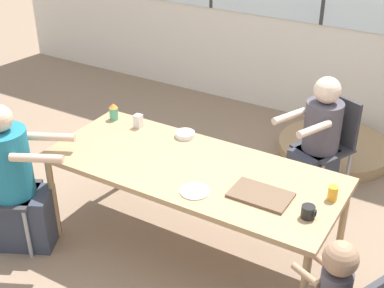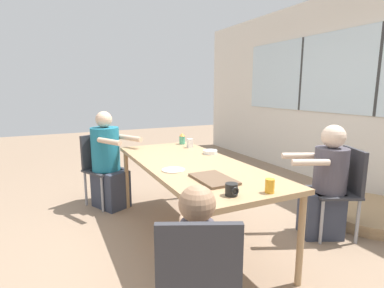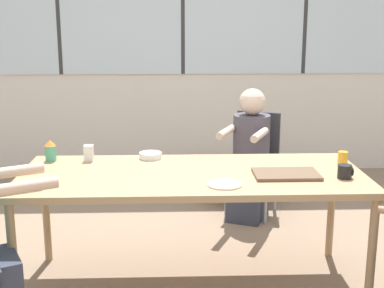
{
  "view_description": "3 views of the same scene",
  "coord_description": "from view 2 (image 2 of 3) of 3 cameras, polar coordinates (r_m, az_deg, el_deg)",
  "views": [
    {
      "loc": [
        1.62,
        -2.74,
        2.72
      ],
      "look_at": [
        0.0,
        0.0,
        0.93
      ],
      "focal_mm": 50.0,
      "sensor_mm": 36.0,
      "label": 1
    },
    {
      "loc": [
        2.46,
        -1.19,
        1.44
      ],
      "look_at": [
        0.0,
        0.0,
        0.93
      ],
      "focal_mm": 28.0,
      "sensor_mm": 36.0,
      "label": 2
    },
    {
      "loc": [
        -0.12,
        -3.14,
        1.68
      ],
      "look_at": [
        0.0,
        0.0,
        0.93
      ],
      "focal_mm": 50.0,
      "sensor_mm": 36.0,
      "label": 3
    }
  ],
  "objects": [
    {
      "name": "chair_for_woman_green_shirt",
      "position": [
        3.27,
        26.79,
        -6.86
      ],
      "size": [
        0.53,
        0.53,
        0.88
      ],
      "rotation": [
        0.0,
        0.0,
        -3.56
      ],
      "color": "#333338",
      "rests_on": "ground_plane"
    },
    {
      "name": "sippy_cup",
      "position": [
        3.75,
        -1.89,
        1.07
      ],
      "size": [
        0.08,
        0.08,
        0.14
      ],
      "color": "#4CA57F",
      "rests_on": "dining_table"
    },
    {
      "name": "bowl_white_shallow",
      "position": [
        3.2,
        3.51,
        -1.53
      ],
      "size": [
        0.15,
        0.15,
        0.04
      ],
      "color": "white",
      "rests_on": "dining_table"
    },
    {
      "name": "chair_for_toddler",
      "position": [
        1.57,
        1.13,
        -25.13
      ],
      "size": [
        0.53,
        0.53,
        0.88
      ],
      "rotation": [
        0.0,
        0.0,
        1.14
      ],
      "color": "#333338",
      "rests_on": "ground_plane"
    },
    {
      "name": "ground_plane",
      "position": [
        3.09,
        -0.0,
        -17.22
      ],
      "size": [
        16.0,
        16.0,
        0.0
      ],
      "primitive_type": "plane",
      "color": "#8C725B"
    },
    {
      "name": "food_tray_dark",
      "position": [
        2.3,
        4.15,
        -6.66
      ],
      "size": [
        0.39,
        0.25,
        0.02
      ],
      "color": "brown",
      "rests_on": "dining_table"
    },
    {
      "name": "person_toddler",
      "position": [
        1.71,
        0.92,
        -22.99
      ],
      "size": [
        0.35,
        0.29,
        0.97
      ],
      "rotation": [
        0.0,
        0.0,
        1.14
      ],
      "color": "#333847",
      "rests_on": "ground_plane"
    },
    {
      "name": "wall_back_with_windows",
      "position": [
        4.58,
        32.08,
        8.73
      ],
      "size": [
        8.4,
        0.08,
        2.8
      ],
      "color": "silver",
      "rests_on": "ground_plane"
    },
    {
      "name": "chair_for_man_blue_shirt",
      "position": [
        3.92,
        -17.16,
        -3.42
      ],
      "size": [
        0.54,
        0.54,
        0.88
      ],
      "rotation": [
        0.0,
        0.0,
        -1.11
      ],
      "color": "#333338",
      "rests_on": "ground_plane"
    },
    {
      "name": "dining_table",
      "position": [
        2.83,
        -0.0,
        -4.63
      ],
      "size": [
        2.1,
        0.88,
        0.75
      ],
      "color": "tan",
      "rests_on": "ground_plane"
    },
    {
      "name": "juice_glass",
      "position": [
        2.08,
        14.6,
        -7.73
      ],
      "size": [
        0.06,
        0.06,
        0.1
      ],
      "color": "gold",
      "rests_on": "dining_table"
    },
    {
      "name": "person_woman_green_shirt",
      "position": [
        3.2,
        24.11,
        -7.44
      ],
      "size": [
        0.51,
        0.63,
        1.11
      ],
      "rotation": [
        0.0,
        0.0,
        -3.56
      ],
      "color": "#333847",
      "rests_on": "ground_plane"
    },
    {
      "name": "plate_tortillas",
      "position": [
        2.56,
        -3.56,
        -4.96
      ],
      "size": [
        0.2,
        0.2,
        0.01
      ],
      "color": "beige",
      "rests_on": "dining_table"
    },
    {
      "name": "milk_carton_small",
      "position": [
        3.53,
        -0.41,
        0.15
      ],
      "size": [
        0.06,
        0.06,
        0.11
      ],
      "color": "silver",
      "rests_on": "dining_table"
    },
    {
      "name": "coffee_mug",
      "position": [
        1.99,
        7.56,
        -8.59
      ],
      "size": [
        0.09,
        0.08,
        0.08
      ],
      "color": "black",
      "rests_on": "dining_table"
    },
    {
      "name": "person_man_blue_shirt",
      "position": [
        3.79,
        -15.7,
        -3.86
      ],
      "size": [
        0.69,
        0.57,
        1.17
      ],
      "rotation": [
        0.0,
        0.0,
        -1.11
      ],
      "color": "#333847",
      "rests_on": "ground_plane"
    },
    {
      "name": "folded_table_stack",
      "position": [
        3.99,
        30.75,
        -11.25
      ],
      "size": [
        1.12,
        1.12,
        0.12
      ],
      "color": "tan",
      "rests_on": "ground_plane"
    }
  ]
}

